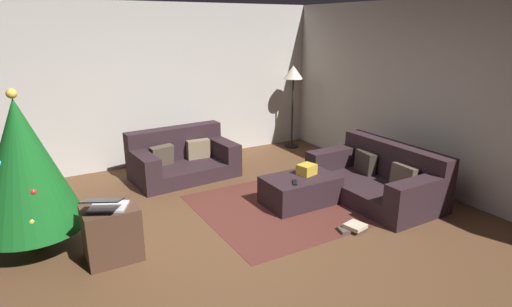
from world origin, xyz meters
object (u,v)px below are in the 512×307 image
object	(u,v)px
couch_left	(181,159)
gift_box	(307,169)
corner_lamp	(293,78)
tv_remote	(295,182)
book_stack	(353,228)
couch_right	(379,179)
ottoman	(300,190)
christmas_tree	(24,165)
laptop	(106,204)
side_table	(112,233)

from	to	relation	value
couch_left	gift_box	world-z (taller)	couch_left
gift_box	corner_lamp	size ratio (longest dim) A/B	0.14
gift_box	corner_lamp	distance (m)	2.69
tv_remote	book_stack	distance (m)	0.90
couch_right	ottoman	distance (m)	1.10
gift_box	corner_lamp	xyz separation A→B (m)	(1.29, 2.19, 0.87)
book_stack	christmas_tree	bearing A→B (deg)	155.96
gift_box	laptop	bearing A→B (deg)	-174.50
tv_remote	laptop	bearing A→B (deg)	-147.75
christmas_tree	couch_right	bearing A→B (deg)	-11.39
tv_remote	corner_lamp	size ratio (longest dim) A/B	0.10
corner_lamp	side_table	bearing A→B (deg)	-148.07
couch_left	couch_right	world-z (taller)	couch_left
couch_left	book_stack	size ratio (longest dim) A/B	4.81
laptop	tv_remote	bearing A→B (deg)	1.57
ottoman	laptop	xyz separation A→B (m)	(-2.45, -0.21, 0.43)
tv_remote	side_table	size ratio (longest dim) A/B	0.29
book_stack	corner_lamp	bearing A→B (deg)	67.11
couch_right	book_stack	size ratio (longest dim) A/B	5.27
tv_remote	book_stack	size ratio (longest dim) A/B	0.49
couch_left	side_table	size ratio (longest dim) A/B	2.86
christmas_tree	laptop	bearing A→B (deg)	-46.89
gift_box	book_stack	world-z (taller)	gift_box
couch_right	book_stack	world-z (taller)	couch_right
ottoman	couch_right	bearing A→B (deg)	-19.48
ottoman	christmas_tree	size ratio (longest dim) A/B	0.57
couch_left	couch_right	size ratio (longest dim) A/B	0.91
couch_left	gift_box	bearing A→B (deg)	118.49
corner_lamp	tv_remote	bearing A→B (deg)	-124.05
couch_right	side_table	bearing A→B (deg)	86.02
couch_left	christmas_tree	distance (m)	2.56
couch_left	side_table	distance (m)	2.41
corner_lamp	christmas_tree	bearing A→B (deg)	-158.47
book_stack	ottoman	bearing A→B (deg)	94.28
couch_left	corner_lamp	size ratio (longest dim) A/B	1.03
ottoman	side_table	distance (m)	2.43
couch_left	couch_right	distance (m)	2.94
christmas_tree	book_stack	xyz separation A→B (m)	(3.15, -1.40, -0.88)
side_table	christmas_tree	bearing A→B (deg)	136.74
ottoman	christmas_tree	world-z (taller)	christmas_tree
tv_remote	christmas_tree	bearing A→B (deg)	-161.29
tv_remote	side_table	world-z (taller)	side_table
book_stack	corner_lamp	distance (m)	3.67
side_table	laptop	distance (m)	0.34
ottoman	corner_lamp	xyz separation A→B (m)	(1.41, 2.23, 1.12)
christmas_tree	book_stack	size ratio (longest dim) A/B	5.12
gift_box	laptop	size ratio (longest dim) A/B	0.42
gift_box	book_stack	xyz separation A→B (m)	(-0.05, -0.98, -0.39)
couch_right	corner_lamp	distance (m)	2.82
couch_right	laptop	distance (m)	3.51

